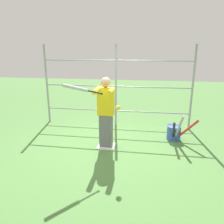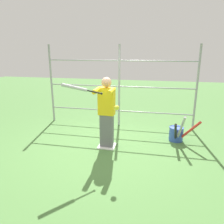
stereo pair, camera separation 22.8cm
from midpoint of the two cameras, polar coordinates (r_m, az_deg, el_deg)
The scene contains 7 objects.
ground_plane at distance 5.36m, azimuth -0.11°, elevation -8.95°, with size 24.00×24.00×0.00m, color #4C7A3D.
home_plate at distance 5.35m, azimuth -0.11°, elevation -8.86°, with size 0.40×0.40×0.02m.
fence_backstop at distance 6.51m, azimuth 2.90°, elevation 6.68°, with size 4.41×0.06×2.41m.
batter at distance 5.03m, azimuth -0.15°, elevation 0.34°, with size 0.43×0.57×1.67m.
baseball_bat_swinging at distance 4.29m, azimuth -7.36°, elevation 6.15°, with size 0.68×0.57×0.30m.
softball_in_flight at distance 4.17m, azimuth 2.83°, elevation 1.11°, with size 0.10×0.10×0.10m.
bat_bucket at distance 5.84m, azimuth 17.69°, elevation -5.33°, with size 0.71×0.76×0.81m.
Camera 2 is at (-1.14, 4.72, 2.26)m, focal length 35.00 mm.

